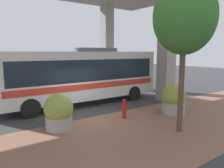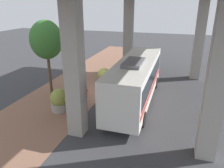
% 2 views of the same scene
% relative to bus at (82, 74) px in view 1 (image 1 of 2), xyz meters
% --- Properties ---
extents(ground_plane, '(80.00, 80.00, 0.00)m').
position_rel_bus_xyz_m(ground_plane, '(-2.89, 1.19, -1.93)').
color(ground_plane, '#38383A').
rests_on(ground_plane, ground).
extents(sidewalk_strip, '(6.00, 40.00, 0.02)m').
position_rel_bus_xyz_m(sidewalk_strip, '(-5.89, 1.19, -1.92)').
color(sidewalk_strip, '#845B47').
rests_on(sidewalk_strip, ground).
extents(bus, '(2.59, 10.19, 3.56)m').
position_rel_bus_xyz_m(bus, '(0.00, 0.00, 0.00)').
color(bus, silver).
rests_on(bus, ground).
extents(fire_hydrant, '(0.39, 0.19, 1.00)m').
position_rel_bus_xyz_m(fire_hydrant, '(-4.03, -0.16, -1.42)').
color(fire_hydrant, '#B21919').
rests_on(fire_hydrant, ground).
extents(planter_front, '(1.24, 1.24, 1.56)m').
position_rel_bus_xyz_m(planter_front, '(-3.58, 3.06, -1.17)').
color(planter_front, '#9E998E').
rests_on(planter_front, ground).
extents(planter_middle, '(1.30, 1.30, 1.63)m').
position_rel_bus_xyz_m(planter_middle, '(-4.83, -2.90, -1.15)').
color(planter_middle, '#9E998E').
rests_on(planter_middle, ground).
extents(street_tree_near, '(2.44, 2.44, 6.11)m').
position_rel_bus_xyz_m(street_tree_near, '(-6.75, -0.91, 2.68)').
color(street_tree_near, brown).
rests_on(street_tree_near, ground).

